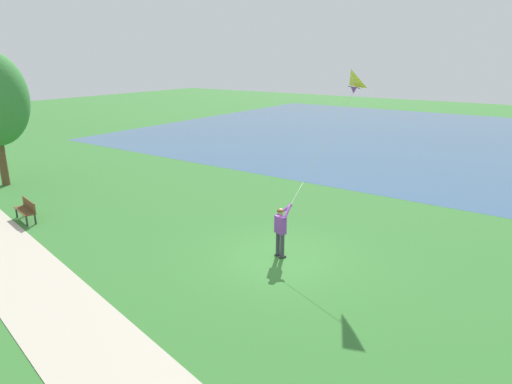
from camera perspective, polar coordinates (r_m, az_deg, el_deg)
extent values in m
plane|color=#33702D|center=(15.29, 3.12, -8.37)|extent=(120.00, 120.00, 0.00)
cube|color=#385B7F|center=(40.64, 18.73, 6.83)|extent=(36.00, 44.00, 0.01)
cube|color=#B7AD99|center=(12.50, -22.21, -15.92)|extent=(8.96, 31.81, 0.02)
cube|color=#232328|center=(15.45, 2.84, -7.95)|extent=(0.26, 0.19, 0.06)
cylinder|color=#383842|center=(15.27, 2.81, -6.54)|extent=(0.14, 0.14, 0.82)
cube|color=#232328|center=(15.28, 3.40, -8.26)|extent=(0.26, 0.19, 0.06)
cylinder|color=#383842|center=(15.10, 3.36, -6.84)|extent=(0.14, 0.14, 0.82)
cube|color=#753899|center=(14.91, 3.13, -4.19)|extent=(0.34, 0.45, 0.60)
sphere|color=tan|center=(14.75, 3.16, -2.52)|extent=(0.22, 0.22, 0.22)
ellipsoid|color=#4C3319|center=(14.73, 3.11, -2.39)|extent=(0.29, 0.29, 0.13)
cylinder|color=#753899|center=(14.95, 3.62, -2.31)|extent=(0.43, 0.48, 0.43)
cylinder|color=#753899|center=(14.82, 4.04, -2.49)|extent=(0.56, 0.17, 0.43)
sphere|color=tan|center=(14.94, 4.32, -1.81)|extent=(0.10, 0.10, 0.10)
pyramid|color=yellow|center=(15.96, 11.95, 13.93)|extent=(1.06, 1.05, 0.60)
cone|color=purple|center=(16.03, 12.34, 12.52)|extent=(0.28, 0.28, 0.22)
cylinder|color=black|center=(16.02, 12.36, 12.91)|extent=(0.81, 0.79, 0.02)
cylinder|color=silver|center=(15.33, 8.42, 5.53)|extent=(2.55, 0.95, 3.62)
cube|color=brown|center=(20.68, -27.38, -2.12)|extent=(0.74, 1.56, 0.05)
cube|color=brown|center=(20.66, -26.96, -1.42)|extent=(0.35, 1.48, 0.40)
cube|color=#2D2D33|center=(20.09, -27.18, -3.29)|extent=(0.07, 0.07, 0.45)
cube|color=#2D2D33|center=(20.17, -26.32, -3.10)|extent=(0.07, 0.07, 0.45)
cube|color=#2D2D33|center=(21.33, -28.21, -2.33)|extent=(0.07, 0.07, 0.45)
cube|color=#2D2D33|center=(21.40, -27.40, -2.15)|extent=(0.07, 0.07, 0.45)
cylinder|color=brown|center=(26.80, -29.62, 3.70)|extent=(0.39, 0.39, 2.81)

